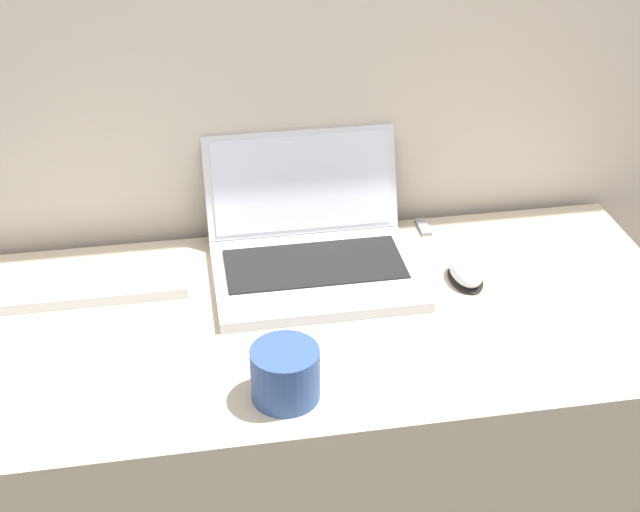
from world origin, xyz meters
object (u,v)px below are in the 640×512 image
Objects in this scene: external_keyboard at (70,283)px; drink_cup at (285,373)px; laptop at (312,246)px; computer_mouse at (466,272)px; usb_stick at (423,227)px.

drink_cup is at bearing -46.28° from external_keyboard.
drink_cup reaches higher than external_keyboard.
laptop reaches higher than computer_mouse.
computer_mouse is at bearing 35.56° from drink_cup.
computer_mouse is at bearing -7.66° from external_keyboard.
laptop is at bearing 159.86° from computer_mouse.
usb_stick is at bearing 21.56° from laptop.
external_keyboard is 6.87× the size of usb_stick.
laptop reaches higher than external_keyboard.
laptop is 0.28m from computer_mouse.
laptop is 0.37m from drink_cup.
computer_mouse reaches higher than external_keyboard.
external_keyboard is (-0.70, 0.09, -0.01)m from computer_mouse.
laptop is 3.55× the size of drink_cup.
usb_stick is (0.34, 0.45, -0.04)m from drink_cup.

